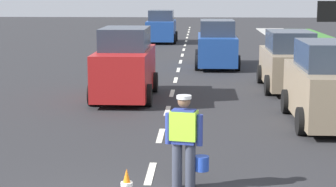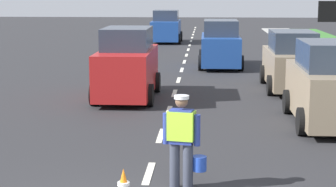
{
  "view_description": "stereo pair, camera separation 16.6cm",
  "coord_description": "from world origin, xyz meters",
  "views": [
    {
      "loc": [
        0.91,
        -8.22,
        3.46
      ],
      "look_at": [
        0.2,
        5.32,
        1.1
      ],
      "focal_mm": 63.8,
      "sensor_mm": 36.0,
      "label": 1
    },
    {
      "loc": [
        1.08,
        -8.21,
        3.46
      ],
      "look_at": [
        0.2,
        5.32,
        1.1
      ],
      "focal_mm": 63.8,
      "sensor_mm": 36.0,
      "label": 2
    }
  ],
  "objects": [
    {
      "name": "ground_plane",
      "position": [
        0.0,
        21.0,
        0.0
      ],
      "size": [
        96.0,
        96.0,
        0.0
      ],
      "primitive_type": "plane",
      "color": "#28282B"
    },
    {
      "name": "lane_center_line",
      "position": [
        0.0,
        25.2,
        0.0
      ],
      "size": [
        0.14,
        46.4,
        0.01
      ],
      "color": "silver",
      "rests_on": "ground"
    },
    {
      "name": "road_worker",
      "position": [
        0.68,
        1.88,
        0.93
      ],
      "size": [
        0.77,
        0.37,
        1.67
      ],
      "color": "#383D4C",
      "rests_on": "ground"
    },
    {
      "name": "traffic_cone_near",
      "position": [
        -0.25,
        1.03,
        0.3
      ],
      "size": [
        0.36,
        0.36,
        0.6
      ],
      "color": "black",
      "rests_on": "ground"
    },
    {
      "name": "car_parked_far",
      "position": [
        4.05,
        12.79,
        0.95
      ],
      "size": [
        1.9,
        4.26,
        2.06
      ],
      "color": "gray",
      "rests_on": "ground"
    },
    {
      "name": "car_oncoming_third",
      "position": [
        -1.63,
        31.48,
        1.0
      ],
      "size": [
        2.07,
        3.81,
        2.15
      ],
      "color": "#1E4799",
      "rests_on": "ground"
    },
    {
      "name": "car_outgoing_far",
      "position": [
        1.7,
        18.85,
        0.99
      ],
      "size": [
        1.96,
        4.17,
        2.13
      ],
      "color": "#1E4799",
      "rests_on": "ground"
    },
    {
      "name": "car_parked_curbside",
      "position": [
        4.29,
        7.25,
        1.01
      ],
      "size": [
        2.02,
        4.18,
        2.17
      ],
      "color": "gray",
      "rests_on": "ground"
    },
    {
      "name": "car_oncoming_lead",
      "position": [
        -1.46,
        10.67,
        1.06
      ],
      "size": [
        1.9,
        4.13,
        2.28
      ],
      "color": "red",
      "rests_on": "ground"
    }
  ]
}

